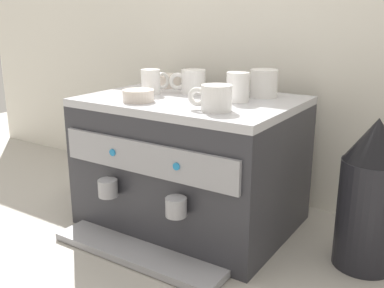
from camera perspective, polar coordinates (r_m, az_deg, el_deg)
name	(u,v)px	position (r m, az deg, el deg)	size (l,w,h in m)	color
ground_plane	(192,220)	(1.49, 0.00, -9.68)	(4.00, 4.00, 0.00)	#9E998E
tiled_backsplash_wall	(241,67)	(1.63, 6.34, 9.74)	(2.80, 0.03, 0.94)	silver
espresso_machine	(191,162)	(1.41, -0.11, -2.33)	(0.63, 0.57, 0.41)	#2D2D33
ceramic_cup_0	(262,83)	(1.38, 8.96, 7.69)	(0.12, 0.09, 0.08)	white
ceramic_cup_1	(215,98)	(1.16, 2.96, 5.92)	(0.12, 0.08, 0.07)	white
ceramic_cup_2	(152,82)	(1.42, -5.16, 7.96)	(0.06, 0.10, 0.08)	white
ceramic_cup_3	(192,82)	(1.43, 0.00, 8.00)	(0.11, 0.08, 0.08)	white
ceramic_cup_4	(238,87)	(1.30, 5.94, 7.30)	(0.07, 0.11, 0.08)	white
ceramic_bowl_0	(165,81)	(1.57, -3.52, 8.05)	(0.11, 0.11, 0.04)	beige
ceramic_bowl_1	(138,96)	(1.30, -6.89, 6.14)	(0.09, 0.09, 0.03)	beige
coffee_grinder	(370,195)	(1.25, 21.85, -6.10)	(0.16, 0.16, 0.41)	black
milk_pitcher	(85,176)	(1.75, -13.54, -4.01)	(0.09, 0.09, 0.11)	#B7B7BC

